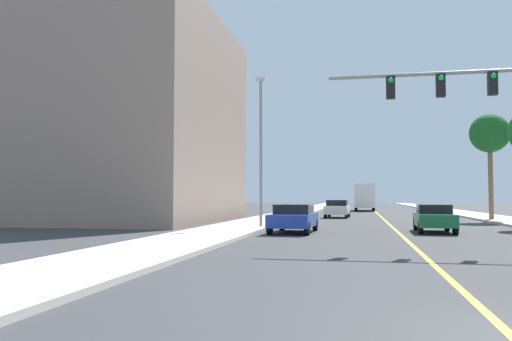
% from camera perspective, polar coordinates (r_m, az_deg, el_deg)
% --- Properties ---
extents(ground, '(192.00, 192.00, 0.00)m').
position_cam_1_polar(ground, '(48.81, 13.69, -4.94)').
color(ground, '#38383A').
extents(sidewalk_left, '(3.62, 168.00, 0.15)m').
position_cam_1_polar(sidewalk_left, '(49.21, 3.70, -4.91)').
color(sidewalk_left, beige).
rests_on(sidewalk_left, ground).
extents(sidewalk_right, '(3.62, 168.00, 0.15)m').
position_cam_1_polar(sidewalk_right, '(49.87, 23.54, -4.65)').
color(sidewalk_right, '#B2ADA3').
rests_on(sidewalk_right, ground).
extents(lane_marking_center, '(0.16, 144.00, 0.01)m').
position_cam_1_polar(lane_marking_center, '(48.81, 13.69, -4.93)').
color(lane_marking_center, yellow).
rests_on(lane_marking_center, ground).
extents(building_left_near, '(12.03, 17.89, 14.63)m').
position_cam_1_polar(building_left_near, '(38.57, -12.87, 5.40)').
color(building_left_near, gray).
rests_on(building_left_near, ground).
extents(street_lamp, '(0.56, 0.28, 8.27)m').
position_cam_1_polar(street_lamp, '(28.26, 0.54, 3.02)').
color(street_lamp, gray).
rests_on(street_lamp, sidewalk_left).
extents(palm_far, '(2.85, 2.85, 7.70)m').
position_cam_1_polar(palm_far, '(41.17, 24.68, 3.69)').
color(palm_far, brown).
rests_on(palm_far, sidewalk_right).
extents(car_blue, '(2.09, 4.40, 1.39)m').
position_cam_1_polar(car_blue, '(25.31, 4.25, -5.28)').
color(car_blue, '#1E389E').
rests_on(car_blue, ground).
extents(car_white, '(2.07, 4.31, 1.49)m').
position_cam_1_polar(car_white, '(43.50, 9.09, -4.22)').
color(car_white, white).
rests_on(car_white, ground).
extents(car_green, '(1.88, 4.05, 1.38)m').
position_cam_1_polar(car_green, '(26.89, 19.32, -5.04)').
color(car_green, '#196638').
rests_on(car_green, ground).
extents(delivery_truck, '(2.45, 8.36, 3.31)m').
position_cam_1_polar(delivery_truck, '(64.90, 12.06, -2.89)').
color(delivery_truck, silver).
rests_on(delivery_truck, ground).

